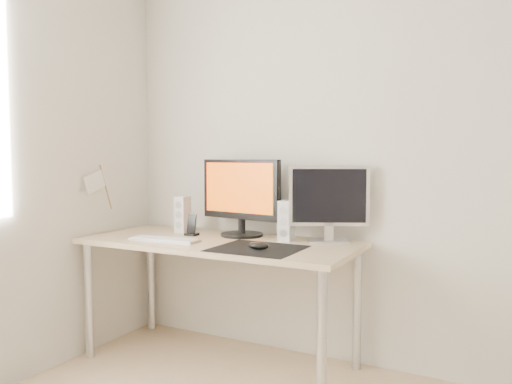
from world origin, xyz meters
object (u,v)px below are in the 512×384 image
(main_monitor, at_px, (241,195))
(speaker_left, at_px, (183,214))
(speaker_right, at_px, (286,221))
(phone_dock, at_px, (192,229))
(desk, at_px, (219,253))
(second_monitor, at_px, (329,200))
(keyboard, at_px, (165,239))
(mouse, at_px, (258,246))

(main_monitor, bearing_deg, speaker_left, -173.78)
(speaker_right, xyz_separation_m, phone_dock, (-0.60, -0.08, -0.08))
(desk, relative_size, speaker_left, 6.87)
(main_monitor, bearing_deg, second_monitor, 3.43)
(second_monitor, relative_size, keyboard, 1.02)
(speaker_right, bearing_deg, main_monitor, 173.44)
(mouse, relative_size, second_monitor, 0.26)
(desk, xyz_separation_m, phone_dock, (-0.24, 0.07, 0.12))
(second_monitor, bearing_deg, speaker_left, -175.39)
(speaker_left, distance_m, speaker_right, 0.72)
(second_monitor, relative_size, phone_dock, 3.32)
(main_monitor, bearing_deg, phone_dock, -157.21)
(speaker_left, bearing_deg, desk, -21.90)
(mouse, relative_size, speaker_left, 0.49)
(mouse, xyz_separation_m, desk, (-0.34, 0.17, -0.10))
(desk, distance_m, speaker_right, 0.44)
(main_monitor, xyz_separation_m, second_monitor, (0.55, 0.03, -0.01))
(speaker_right, distance_m, phone_dock, 0.61)
(main_monitor, relative_size, speaker_left, 2.37)
(second_monitor, relative_size, speaker_left, 1.87)
(desk, height_order, second_monitor, second_monitor)
(phone_dock, bearing_deg, speaker_right, 7.74)
(desk, relative_size, main_monitor, 2.91)
(speaker_right, relative_size, keyboard, 0.55)
(mouse, distance_m, phone_dock, 0.63)
(speaker_right, bearing_deg, speaker_left, -179.42)
(mouse, xyz_separation_m, speaker_left, (-0.70, 0.31, 0.09))
(speaker_left, bearing_deg, mouse, -23.96)
(mouse, height_order, second_monitor, second_monitor)
(keyboard, height_order, phone_dock, phone_dock)
(mouse, xyz_separation_m, phone_dock, (-0.58, 0.24, 0.02))
(speaker_right, height_order, phone_dock, speaker_right)
(speaker_left, bearing_deg, phone_dock, -31.35)
(second_monitor, distance_m, keyboard, 0.97)
(speaker_right, bearing_deg, mouse, -92.75)
(desk, height_order, speaker_left, speaker_left)
(desk, bearing_deg, second_monitor, 20.57)
(second_monitor, height_order, keyboard, second_monitor)
(main_monitor, height_order, speaker_left, main_monitor)
(second_monitor, bearing_deg, keyboard, -155.90)
(main_monitor, relative_size, keyboard, 1.29)
(desk, xyz_separation_m, keyboard, (-0.27, -0.16, 0.09))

